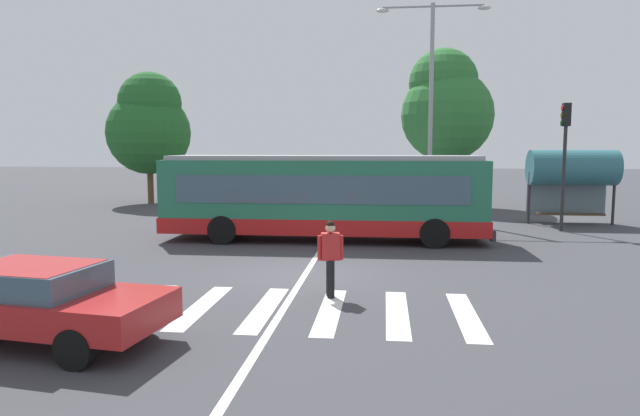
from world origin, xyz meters
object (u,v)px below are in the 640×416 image
object	(u,v)px
traffic_light_far_corner	(565,146)
foreground_sedan	(35,299)
parked_car_blue	(344,197)
parked_car_white	(398,197)
bus_stop_shelter	(572,169)
pedestrian_crossing_street	(330,255)
background_tree_right	(446,106)
parked_car_champagne	(247,196)
twin_arm_street_lamp	(431,88)
city_transit_bus	(324,197)
parked_car_red	(294,196)
background_tree_left	(149,124)

from	to	relation	value
traffic_light_far_corner	foreground_sedan	bearing A→B (deg)	-131.93
parked_car_blue	parked_car_white	size ratio (longest dim) A/B	1.00
traffic_light_far_corner	bus_stop_shelter	xyz separation A→B (m)	(1.04, 2.23, -0.97)
pedestrian_crossing_street	background_tree_right	distance (m)	21.08
parked_car_blue	parked_car_champagne	bearing A→B (deg)	-179.27
twin_arm_street_lamp	parked_car_white	bearing A→B (deg)	123.03
city_transit_bus	traffic_light_far_corner	world-z (taller)	traffic_light_far_corner
parked_car_champagne	parked_car_red	size ratio (longest dim) A/B	1.02
twin_arm_street_lamp	city_transit_bus	bearing A→B (deg)	-120.62
city_transit_bus	twin_arm_street_lamp	xyz separation A→B (m)	(4.31, 7.27, 4.55)
foreground_sedan	parked_car_red	bearing A→B (deg)	87.03
parked_car_red	twin_arm_street_lamp	distance (m)	9.06
city_transit_bus	twin_arm_street_lamp	size ratio (longest dim) A/B	1.16
parked_car_red	parked_car_blue	size ratio (longest dim) A/B	1.00
city_transit_bus	parked_car_champagne	world-z (taller)	city_transit_bus
twin_arm_street_lamp	bus_stop_shelter	bearing A→B (deg)	-16.28
background_tree_left	background_tree_right	xyz separation A→B (m)	(17.39, 0.10, 0.94)
bus_stop_shelter	pedestrian_crossing_street	bearing A→B (deg)	-125.20
pedestrian_crossing_street	parked_car_red	distance (m)	17.52
parked_car_red	city_transit_bus	bearing A→B (deg)	-74.44
pedestrian_crossing_street	traffic_light_far_corner	xyz separation A→B (m)	(8.24, 10.94, 2.42)
parked_car_red	parked_car_blue	distance (m)	2.74
foreground_sedan	parked_car_blue	world-z (taller)	same
traffic_light_far_corner	bus_stop_shelter	bearing A→B (deg)	64.91
traffic_light_far_corner	bus_stop_shelter	distance (m)	2.65
parked_car_white	twin_arm_street_lamp	world-z (taller)	twin_arm_street_lamp
foreground_sedan	bus_stop_shelter	xyz separation A→B (m)	(14.00, 16.65, 1.65)
pedestrian_crossing_street	parked_car_red	xyz separation A→B (m)	(-3.64, 17.14, -0.20)
pedestrian_crossing_street	foreground_sedan	size ratio (longest dim) A/B	0.37
foreground_sedan	parked_car_red	size ratio (longest dim) A/B	1.03
parked_car_white	background_tree_right	world-z (taller)	background_tree_right
parked_car_champagne	parked_car_white	xyz separation A→B (m)	(8.01, 0.27, 0.00)
bus_stop_shelter	background_tree_left	distance (m)	23.24
pedestrian_crossing_street	parked_car_blue	bearing A→B (deg)	93.09
parked_car_blue	pedestrian_crossing_street	bearing A→B (deg)	-86.91
parked_car_champagne	traffic_light_far_corner	distance (m)	15.76
bus_stop_shelter	background_tree_left	bearing A→B (deg)	162.99
twin_arm_street_lamp	background_tree_left	world-z (taller)	twin_arm_street_lamp
foreground_sedan	traffic_light_far_corner	xyz separation A→B (m)	(12.96, 14.42, 2.62)
background_tree_left	background_tree_right	world-z (taller)	background_tree_right
parked_car_champagne	twin_arm_street_lamp	bearing A→B (deg)	-11.58
parked_car_champagne	parked_car_blue	xyz separation A→B (m)	(5.21, 0.07, 0.00)
city_transit_bus	traffic_light_far_corner	distance (m)	9.97
pedestrian_crossing_street	foreground_sedan	distance (m)	5.86
background_tree_right	parked_car_blue	bearing A→B (deg)	-150.30
parked_car_champagne	city_transit_bus	bearing A→B (deg)	-60.87
pedestrian_crossing_street	foreground_sedan	bearing A→B (deg)	-143.53
city_transit_bus	bus_stop_shelter	size ratio (longest dim) A/B	3.16
pedestrian_crossing_street	parked_car_blue	xyz separation A→B (m)	(-0.91, 16.92, -0.20)
bus_stop_shelter	parked_car_champagne	bearing A→B (deg)	166.57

